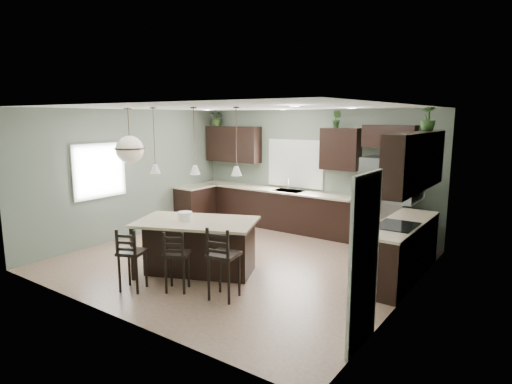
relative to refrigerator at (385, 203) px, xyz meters
The scene contains 33 objects.
ground 3.19m from the refrigerator, 128.40° to the right, with size 6.00×6.00×0.00m, color #9E8466.
pantry_door 4.09m from the refrigerator, 74.73° to the right, with size 0.04×0.82×2.04m, color white.
window_back 2.41m from the refrigerator, behind, with size 1.35×0.02×1.00m, color white.
window_left 5.87m from the refrigerator, 146.80° to the right, with size 0.02×1.10×1.00m, color white.
left_return_cabs 4.67m from the refrigerator, behind, with size 0.60×0.90×0.90m, color black.
left_return_countertop 4.63m from the refrigerator, behind, with size 0.66×0.96×0.04m, color beige.
back_lower_cabs 2.79m from the refrigerator, behind, with size 4.20×0.60×0.90m, color black.
back_countertop 2.75m from the refrigerator, behind, with size 4.20×0.66×0.04m, color beige.
sink_inset 2.30m from the refrigerator, behind, with size 0.70×0.45×0.01m, color gray.
faucet 2.30m from the refrigerator, behind, with size 0.02×0.02×0.28m, color silver.
back_upper_left 4.18m from the refrigerator, behind, with size 1.55×0.34×0.90m, color black.
back_upper_right 1.51m from the refrigerator, behind, with size 0.85×0.34×0.90m, color black.
fridge_header 1.34m from the refrigerator, 104.45° to the left, with size 1.05×0.34×0.45m, color black.
right_lower_cabs 1.78m from the refrigerator, 62.17° to the right, with size 0.60×2.35×0.90m, color black.
right_countertop 1.71m from the refrigerator, 62.76° to the right, with size 0.66×2.35×0.04m, color beige.
cooktop 1.96m from the refrigerator, 66.45° to the right, with size 0.58×0.75×0.02m, color black.
wall_oven_front 1.92m from the refrigerator, 74.51° to the right, with size 0.01×0.72×0.60m, color gray.
right_upper_cabs 2.06m from the refrigerator, 58.47° to the right, with size 0.34×2.35×0.90m, color black.
microwave 2.10m from the refrigerator, 63.82° to the right, with size 0.40×0.75×0.40m, color gray.
refrigerator is the anchor object (origin of this frame).
kitchen_island 3.95m from the refrigerator, 122.09° to the right, with size 1.98×1.12×0.92m, color black.
serving_dish 4.09m from the refrigerator, 123.68° to the right, with size 0.24×0.24×0.14m, color white.
bar_stool_left 5.05m from the refrigerator, 118.55° to the right, with size 0.37×0.37×1.00m, color black.
bar_stool_center 4.46m from the refrigerator, 114.39° to the right, with size 0.36×0.36×0.96m, color black.
bar_stool_right 4.01m from the refrigerator, 105.36° to the right, with size 0.41×0.41×1.10m, color black.
pendant_left 4.71m from the refrigerator, 127.14° to the right, with size 0.17×0.17×1.10m, color silver, non-canonical shape.
pendant_center 4.14m from the refrigerator, 122.09° to the right, with size 0.17×0.17×1.10m, color silver, non-canonical shape.
pendant_right 3.62m from the refrigerator, 115.32° to the right, with size 0.17×0.17×1.10m, color white, non-canonical shape.
chandelier 5.15m from the refrigerator, 136.91° to the right, with size 0.54×0.54×1.00m, color beige, non-canonical shape.
plant_back_left 4.85m from the refrigerator, behind, with size 0.40×0.34×0.44m, color #314D21.
plant_back_right 2.05m from the refrigerator, behind, with size 0.20×0.17×0.37m, color #294B21.
plant_right_wall 2.08m from the refrigerator, 40.94° to the right, with size 0.25×0.25×0.45m, color #305625.
room_shell 3.15m from the refrigerator, 128.40° to the right, with size 6.00×6.00×6.00m.
Camera 1 is at (4.64, -6.03, 2.64)m, focal length 30.00 mm.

